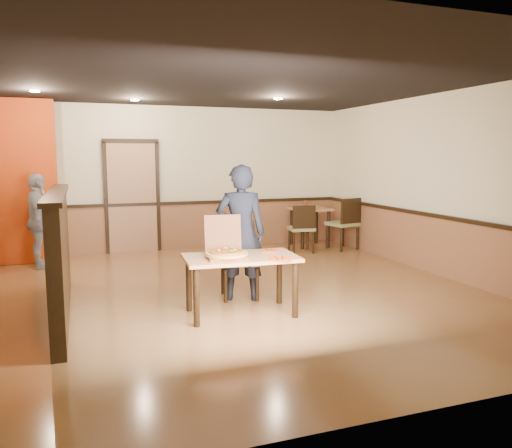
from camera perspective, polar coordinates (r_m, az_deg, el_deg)
The scene contains 26 objects.
floor at distance 6.79m, azimuth -3.85°, elevation -7.97°, with size 7.00×7.00×0.00m, color #A26E3F.
ceiling at distance 6.61m, azimuth -4.08°, elevation 16.11°, with size 7.00×7.00×0.00m, color black.
wall_back at distance 9.96m, azimuth -9.44°, elevation 5.14°, with size 7.00×7.00×0.00m, color beige.
wall_right at distance 8.22m, azimuth 20.32°, elevation 4.22°, with size 7.00×7.00×0.00m, color beige.
wainscot_back at distance 10.02m, azimuth -9.29°, elevation -0.30°, with size 7.00×0.04×0.90m, color #8F5B39.
chair_rail_back at distance 9.94m, azimuth -9.33°, elevation 2.36°, with size 7.00×0.06×0.06m, color black.
wainscot_right at distance 8.30m, azimuth 19.85°, elevation -2.33°, with size 0.04×7.00×0.90m, color #8F5B39.
chair_rail_right at distance 8.22m, azimuth 19.90°, elevation 0.89°, with size 0.06×7.00×0.06m, color black.
back_door at distance 9.83m, azimuth -13.95°, elevation 2.94°, with size 0.90×0.06×2.10m, color tan.
booth_partition at distance 6.20m, azimuth -21.50°, elevation -3.04°, with size 0.20×3.10×1.44m.
red_accent_panel at distance 9.37m, azimuth -26.64°, elevation 4.26°, with size 1.60×0.20×2.78m, color #B8370D.
spot_a at distance 8.16m, azimuth -23.97°, elevation 13.73°, with size 0.14×0.14×0.02m, color #FFF7B2.
spot_b at distance 8.89m, azimuth -13.68°, elevation 13.63°, with size 0.14×0.14×0.02m, color #FFF7B2.
spot_c at distance 8.46m, azimuth 2.54°, elevation 14.14°, with size 0.14×0.14×0.02m, color #FFF7B2.
main_table at distance 5.80m, azimuth -1.75°, elevation -4.71°, with size 1.34×0.83×0.69m.
diner_chair at distance 6.56m, azimuth -1.99°, elevation -3.67°, with size 0.57×0.57×0.99m.
side_chair_left at distance 9.55m, azimuth 5.29°, elevation -0.30°, with size 0.53×0.53×0.92m.
side_chair_right at distance 9.96m, azimuth 10.16°, elevation 0.29°, with size 0.61×0.61×1.03m.
side_table at distance 10.29m, azimuth 6.18°, elevation 0.83°, with size 0.75×0.75×0.78m.
diner at distance 6.35m, azimuth -1.75°, elevation -1.02°, with size 0.63×0.42×1.74m, color black.
passerby at distance 8.91m, azimuth -23.61°, elevation 0.30°, with size 0.92×0.38×1.56m, color #95959D.
pizza_box at distance 5.72m, azimuth -3.47°, elevation -3.20°, with size 0.49×0.56×0.46m.
pizza at distance 5.68m, azimuth -3.40°, elevation -3.39°, with size 0.49×0.49×0.03m, color #E79A54.
napkin_near at distance 5.61m, azimuth 2.72°, elevation -3.98°, with size 0.30×0.30×0.01m.
napkin_far at distance 6.09m, azimuth 1.59°, elevation -3.04°, with size 0.24×0.24×0.01m.
condiment at distance 10.23m, azimuth 5.62°, elevation 2.23°, with size 0.06×0.06×0.15m, color maroon.
Camera 1 is at (-1.77, -6.29, 1.84)m, focal length 35.00 mm.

